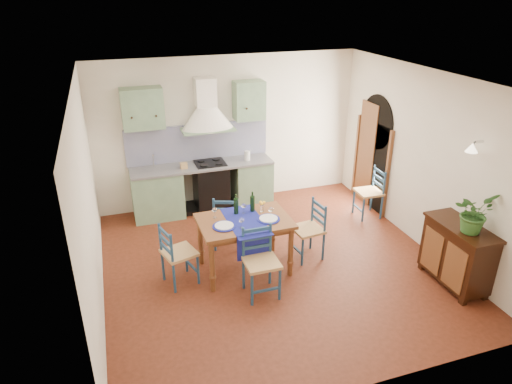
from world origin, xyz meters
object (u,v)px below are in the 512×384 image
at_px(sideboard, 457,253).
at_px(potted_plant, 474,213).
at_px(dining_table, 245,226).
at_px(chair_near, 261,262).

distance_m(sideboard, potted_plant, 0.72).
height_order(dining_table, chair_near, dining_table).
bearing_deg(sideboard, potted_plant, -95.88).
bearing_deg(sideboard, dining_table, 154.96).
xyz_separation_m(sideboard, potted_plant, (-0.02, -0.15, 0.70)).
relative_size(chair_near, sideboard, 0.93).
bearing_deg(dining_table, sideboard, -25.04).
distance_m(chair_near, sideboard, 2.75).
relative_size(dining_table, sideboard, 1.27).
bearing_deg(potted_plant, sideboard, 84.12).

